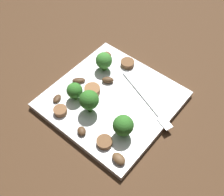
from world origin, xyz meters
name	(u,v)px	position (x,y,z in m)	size (l,w,h in m)	color
ground_plane	(112,102)	(0.00, 0.00, 0.00)	(1.40, 1.40, 0.00)	#422B19
plate	(112,100)	(0.00, 0.00, 0.01)	(0.26, 0.26, 0.02)	white
fork	(149,103)	(0.07, 0.04, 0.02)	(0.17, 0.07, 0.00)	silver
broccoli_floret_0	(123,126)	(0.08, -0.06, 0.05)	(0.04, 0.04, 0.05)	#347525
broccoli_floret_1	(89,100)	(-0.01, -0.06, 0.05)	(0.04, 0.04, 0.06)	#347525
broccoli_floret_2	(75,91)	(-0.06, -0.05, 0.04)	(0.03, 0.03, 0.05)	#347525
broccoli_floret_3	(104,61)	(-0.07, 0.06, 0.04)	(0.04, 0.04, 0.05)	#408630
sausage_slice_0	(92,90)	(-0.04, -0.02, 0.02)	(0.04, 0.04, 0.01)	brown
sausage_slice_1	(127,63)	(-0.04, 0.10, 0.02)	(0.03, 0.03, 0.01)	brown
sausage_slice_2	(60,111)	(-0.06, -0.10, 0.02)	(0.03, 0.03, 0.01)	brown
sausage_slice_3	(104,142)	(0.06, -0.10, 0.02)	(0.03, 0.03, 0.01)	brown
mushroom_0	(82,131)	(0.01, -0.11, 0.02)	(0.02, 0.02, 0.01)	#4C331E
mushroom_1	(108,80)	(-0.04, 0.03, 0.02)	(0.03, 0.02, 0.01)	#4C331E
mushroom_2	(79,80)	(-0.09, -0.01, 0.02)	(0.03, 0.01, 0.01)	#422B19
mushroom_3	(119,159)	(0.11, -0.11, 0.02)	(0.03, 0.02, 0.01)	brown
mushroom_4	(57,99)	(-0.09, -0.08, 0.02)	(0.02, 0.02, 0.01)	#422B19
mushroom_5	(107,55)	(-0.09, 0.09, 0.02)	(0.02, 0.02, 0.01)	brown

